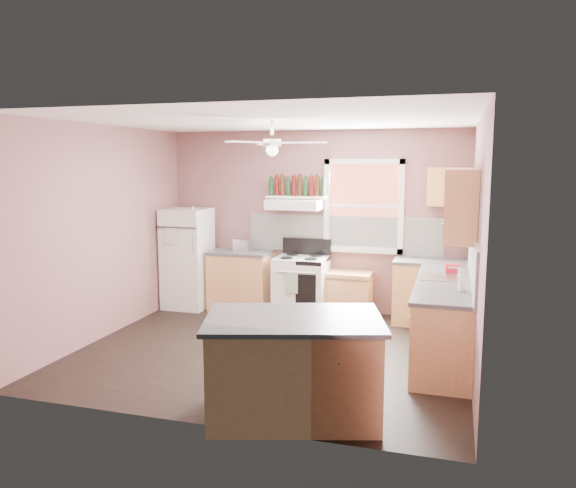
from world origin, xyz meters
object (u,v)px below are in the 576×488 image
(cart, at_px, (349,294))
(island, at_px, (294,369))
(toaster, at_px, (243,245))
(refrigerator, at_px, (188,258))
(stove, at_px, (301,286))

(cart, distance_m, island, 3.35)
(toaster, relative_size, cart, 0.43)
(cart, bearing_deg, refrigerator, -173.53)
(cart, bearing_deg, stove, -167.15)
(toaster, height_order, cart, toaster)
(refrigerator, bearing_deg, island, -49.77)
(cart, xyz_separation_m, island, (0.13, -3.35, 0.10))
(cart, relative_size, island, 0.45)
(toaster, relative_size, stove, 0.33)
(toaster, height_order, stove, toaster)
(stove, xyz_separation_m, cart, (0.68, 0.13, -0.10))
(toaster, relative_size, island, 0.19)
(toaster, bearing_deg, island, -46.01)
(refrigerator, height_order, cart, refrigerator)
(refrigerator, height_order, toaster, refrigerator)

